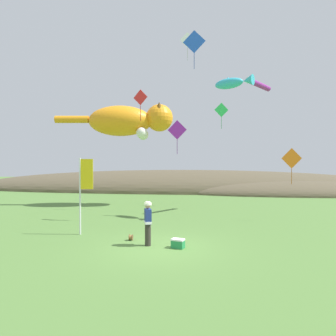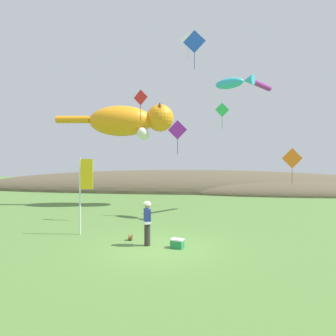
{
  "view_description": "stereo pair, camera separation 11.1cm",
  "coord_description": "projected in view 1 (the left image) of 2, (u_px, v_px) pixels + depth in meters",
  "views": [
    {
      "loc": [
        1.44,
        -11.63,
        3.29
      ],
      "look_at": [
        0.0,
        4.0,
        3.07
      ],
      "focal_mm": 32.0,
      "sensor_mm": 36.0,
      "label": 1
    },
    {
      "loc": [
        1.55,
        -11.62,
        3.29
      ],
      "look_at": [
        0.0,
        4.0,
        3.07
      ],
      "focal_mm": 32.0,
      "sensor_mm": 36.0,
      "label": 2
    }
  ],
  "objects": [
    {
      "name": "kite_giant_cat",
      "position": [
        129.0,
        121.0,
        23.64
      ],
      "size": [
        9.28,
        3.1,
        2.82
      ],
      "color": "orange"
    },
    {
      "name": "kite_spool",
      "position": [
        131.0,
        237.0,
        12.84
      ],
      "size": [
        0.15,
        0.26,
        0.26
      ],
      "color": "olive",
      "rests_on": "ground"
    },
    {
      "name": "ground_plane",
      "position": [
        159.0,
        247.0,
        11.76
      ],
      "size": [
        120.0,
        120.0,
        0.0
      ],
      "primitive_type": "plane",
      "color": "#517A38"
    },
    {
      "name": "kite_diamond_violet",
      "position": [
        177.0,
        130.0,
        18.65
      ],
      "size": [
        1.2,
        0.2,
        2.11
      ],
      "color": "purple"
    },
    {
      "name": "kite_tube_streamer",
      "position": [
        259.0,
        85.0,
        20.29
      ],
      "size": [
        2.18,
        2.72,
        0.44
      ],
      "color": "#8C268C"
    },
    {
      "name": "kite_diamond_white",
      "position": [
        188.0,
        40.0,
        21.0
      ],
      "size": [
        1.07,
        0.17,
        1.98
      ],
      "color": "white"
    },
    {
      "name": "kite_diamond_blue",
      "position": [
        194.0,
        42.0,
        16.94
      ],
      "size": [
        1.29,
        0.14,
        2.19
      ],
      "color": "blue"
    },
    {
      "name": "kite_fish_windsock",
      "position": [
        233.0,
        83.0,
        17.95
      ],
      "size": [
        2.4,
        1.76,
        0.74
      ],
      "color": "#33B2CC"
    },
    {
      "name": "festival_banner_pole",
      "position": [
        84.0,
        185.0,
        13.86
      ],
      "size": [
        0.66,
        0.08,
        3.56
      ],
      "color": "silver",
      "rests_on": "ground"
    },
    {
      "name": "festival_attendant",
      "position": [
        148.0,
        222.0,
        12.0
      ],
      "size": [
        0.37,
        0.48,
        1.77
      ],
      "color": "#332D28",
      "rests_on": "ground"
    },
    {
      "name": "distant_hill_ridge",
      "position": [
        197.0,
        190.0,
        37.09
      ],
      "size": [
        57.03,
        14.28,
        5.04
      ],
      "color": "brown",
      "rests_on": "ground"
    },
    {
      "name": "picnic_cooler",
      "position": [
        178.0,
        243.0,
        11.66
      ],
      "size": [
        0.57,
        0.47,
        0.36
      ],
      "color": "#268C4C",
      "rests_on": "ground"
    },
    {
      "name": "kite_diamond_green",
      "position": [
        221.0,
        110.0,
        23.06
      ],
      "size": [
        1.09,
        0.25,
        2.01
      ],
      "color": "green"
    },
    {
      "name": "kite_diamond_orange",
      "position": [
        292.0,
        159.0,
        17.06
      ],
      "size": [
        1.17,
        0.13,
        2.07
      ],
      "color": "orange"
    },
    {
      "name": "kite_diamond_red",
      "position": [
        140.0,
        98.0,
        17.22
      ],
      "size": [
        0.87,
        0.31,
        1.81
      ],
      "color": "red"
    }
  ]
}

